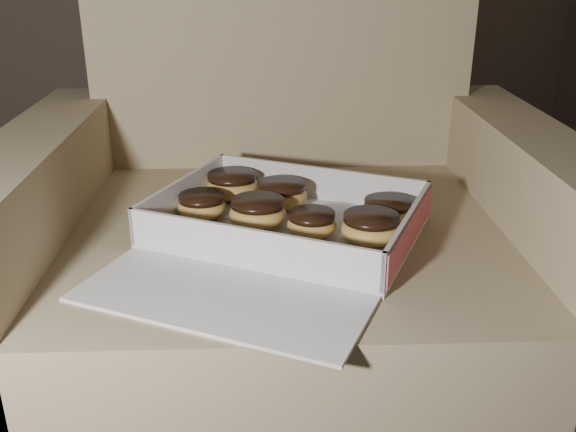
% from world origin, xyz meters
% --- Properties ---
extents(armchair, '(0.87, 0.74, 0.91)m').
position_xyz_m(armchair, '(0.79, 0.55, 0.29)').
color(armchair, '#92825D').
rests_on(armchair, floor).
extents(bakery_box, '(0.50, 0.53, 0.06)m').
position_xyz_m(bakery_box, '(0.78, 0.41, 0.42)').
color(bakery_box, silver).
rests_on(bakery_box, armchair).
extents(donut_a, '(0.08, 0.08, 0.04)m').
position_xyz_m(donut_a, '(0.78, 0.53, 0.44)').
color(donut_a, '#E2AF4F').
rests_on(donut_a, bakery_box).
extents(donut_b, '(0.08, 0.08, 0.04)m').
position_xyz_m(donut_b, '(0.94, 0.46, 0.44)').
color(donut_b, '#E2AF4F').
rests_on(donut_b, bakery_box).
extents(donut_c, '(0.08, 0.08, 0.04)m').
position_xyz_m(donut_c, '(0.90, 0.39, 0.44)').
color(donut_c, '#E2AF4F').
rests_on(donut_c, bakery_box).
extents(donut_d, '(0.07, 0.07, 0.04)m').
position_xyz_m(donut_d, '(0.82, 0.42, 0.44)').
color(donut_d, '#E2AF4F').
rests_on(donut_d, bakery_box).
extents(donut_e, '(0.08, 0.08, 0.04)m').
position_xyz_m(donut_e, '(0.75, 0.45, 0.44)').
color(donut_e, '#E2AF4F').
rests_on(donut_e, bakery_box).
extents(donut_f, '(0.07, 0.07, 0.04)m').
position_xyz_m(donut_f, '(0.66, 0.49, 0.44)').
color(donut_f, '#E2AF4F').
rests_on(donut_f, bakery_box).
extents(donut_g, '(0.09, 0.09, 0.04)m').
position_xyz_m(donut_g, '(0.70, 0.57, 0.44)').
color(donut_g, '#E2AF4F').
rests_on(donut_g, bakery_box).
extents(crumb_a, '(0.01, 0.01, 0.00)m').
position_xyz_m(crumb_a, '(0.72, 0.38, 0.42)').
color(crumb_a, black).
rests_on(crumb_a, bakery_box).
extents(crumb_b, '(0.01, 0.01, 0.00)m').
position_xyz_m(crumb_b, '(0.71, 0.36, 0.42)').
color(crumb_b, black).
rests_on(crumb_b, bakery_box).
extents(crumb_c, '(0.01, 0.01, 0.00)m').
position_xyz_m(crumb_c, '(0.84, 0.32, 0.42)').
color(crumb_c, black).
rests_on(crumb_c, bakery_box).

